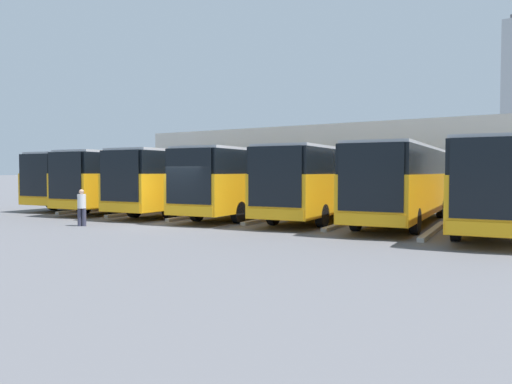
{
  "coord_description": "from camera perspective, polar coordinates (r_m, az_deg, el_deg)",
  "views": [
    {
      "loc": [
        -14.08,
        15.58,
        2.28
      ],
      "look_at": [
        -0.11,
        -5.92,
        1.24
      ],
      "focal_mm": 35.0,
      "sensor_mm": 36.0,
      "label": 1
    }
  ],
  "objects": [
    {
      "name": "bus_6",
      "position": [
        33.66,
        -16.23,
        1.56
      ],
      "size": [
        3.73,
        12.08,
        3.37
      ],
      "rotation": [
        0.0,
        0.0,
        0.1
      ],
      "color": "orange",
      "rests_on": "ground_plane"
    },
    {
      "name": "curb_divider_2",
      "position": [
        23.74,
        2.0,
        -3.0
      ],
      "size": [
        0.87,
        6.09,
        0.15
      ],
      "primitive_type": "cube",
      "rotation": [
        0.0,
        0.0,
        0.1
      ],
      "color": "#9E9E99",
      "rests_on": "ground_plane"
    },
    {
      "name": "bus_2",
      "position": [
        24.29,
        8.0,
        1.36
      ],
      "size": [
        3.73,
        12.08,
        3.37
      ],
      "rotation": [
        0.0,
        0.0,
        0.1
      ],
      "color": "orange",
      "rests_on": "ground_plane"
    },
    {
      "name": "curb_divider_5",
      "position": [
        30.62,
        -17.51,
        -1.9
      ],
      "size": [
        0.87,
        6.09,
        0.15
      ],
      "primitive_type": "cube",
      "rotation": [
        0.0,
        0.0,
        0.1
      ],
      "color": "#9E9E99",
      "rests_on": "ground_plane"
    },
    {
      "name": "bus_5",
      "position": [
        30.3,
        -12.69,
        1.52
      ],
      "size": [
        3.73,
        12.08,
        3.37
      ],
      "rotation": [
        0.0,
        0.0,
        0.1
      ],
      "color": "orange",
      "rests_on": "ground_plane"
    },
    {
      "name": "bus_4",
      "position": [
        27.75,
        -7.12,
        1.49
      ],
      "size": [
        3.73,
        12.08,
        3.37
      ],
      "rotation": [
        0.0,
        0.0,
        0.1
      ],
      "color": "orange",
      "rests_on": "ground_plane"
    },
    {
      "name": "ground_plane",
      "position": [
        21.12,
        -9.05,
        -3.9
      ],
      "size": [
        600.0,
        600.0,
        0.0
      ],
      "primitive_type": "plane",
      "color": "#5B5B60"
    },
    {
      "name": "curb_divider_3",
      "position": [
        25.49,
        -5.97,
        -2.64
      ],
      "size": [
        0.87,
        6.09,
        0.15
      ],
      "primitive_type": "cube",
      "rotation": [
        0.0,
        0.0,
        0.1
      ],
      "color": "#9E9E99",
      "rests_on": "ground_plane"
    },
    {
      "name": "bus_1",
      "position": [
        22.79,
        16.53,
        1.22
      ],
      "size": [
        3.73,
        12.08,
        3.37
      ],
      "rotation": [
        0.0,
        0.0,
        0.1
      ],
      "color": "orange",
      "rests_on": "ground_plane"
    },
    {
      "name": "curb_divider_1",
      "position": [
        21.88,
        10.37,
        -3.49
      ],
      "size": [
        0.87,
        6.09,
        0.15
      ],
      "primitive_type": "cube",
      "rotation": [
        0.0,
        0.0,
        0.1
      ],
      "color": "#9E9E99",
      "rests_on": "ground_plane"
    },
    {
      "name": "bus_0",
      "position": [
        21.21,
        25.81,
        1.01
      ],
      "size": [
        3.73,
        12.08,
        3.37
      ],
      "rotation": [
        0.0,
        0.0,
        0.1
      ],
      "color": "orange",
      "rests_on": "ground_plane"
    },
    {
      "name": "bus_3",
      "position": [
        25.69,
        -0.21,
        1.44
      ],
      "size": [
        3.73,
        12.08,
        3.37
      ],
      "rotation": [
        0.0,
        0.0,
        0.1
      ],
      "color": "orange",
      "rests_on": "ground_plane"
    },
    {
      "name": "curb_divider_0",
      "position": [
        19.93,
        19.62,
        -4.16
      ],
      "size": [
        0.87,
        6.09,
        0.15
      ],
      "primitive_type": "cube",
      "rotation": [
        0.0,
        0.0,
        0.1
      ],
      "color": "#9E9E99",
      "rests_on": "ground_plane"
    },
    {
      "name": "curb_divider_4",
      "position": [
        27.84,
        -12.44,
        -2.27
      ],
      "size": [
        0.87,
        6.09,
        0.15
      ],
      "primitive_type": "cube",
      "rotation": [
        0.0,
        0.0,
        0.1
      ],
      "color": "#9E9E99",
      "rests_on": "ground_plane"
    },
    {
      "name": "station_building",
      "position": [
        40.23,
        12.54,
        3.04
      ],
      "size": [
        33.62,
        15.14,
        5.58
      ],
      "color": "beige",
      "rests_on": "ground_plane"
    },
    {
      "name": "pedestrian",
      "position": [
        22.14,
        -19.3,
        -1.56
      ],
      "size": [
        0.47,
        0.47,
        1.54
      ],
      "rotation": [
        0.0,
        0.0,
        0.54
      ],
      "color": "#38384C",
      "rests_on": "ground_plane"
    }
  ]
}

